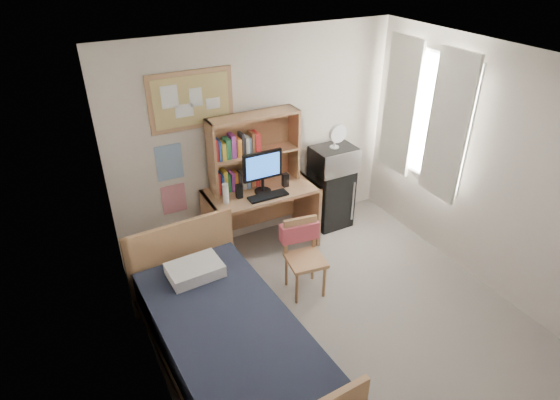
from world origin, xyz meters
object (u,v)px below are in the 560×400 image
speaker_right (285,180)px  desk_fan (335,137)px  desk (261,219)px  mini_fridge (330,196)px  speaker_left (239,191)px  microwave (334,159)px  monitor (262,172)px  bed (230,349)px  bulletin_board (191,100)px  desk_chair (306,259)px

speaker_right → desk_fan: 0.86m
desk → mini_fridge: desk is taller
speaker_left → microwave: bearing=5.4°
monitor → speaker_right: 0.35m
desk_fan → bed: bearing=-142.2°
desk → monitor: 0.67m
bulletin_board → bed: 2.59m
speaker_right → desk: bearing=168.7°
speaker_left → desk_fan: bearing=5.4°
bulletin_board → speaker_right: bulletin_board is taller
bulletin_board → desk: bearing=-27.6°
bed → desk_fan: desk_fan is taller
desk_fan → monitor: bearing=-173.7°
monitor → microwave: bearing=6.9°
bulletin_board → monitor: 1.13m
desk_chair → microwave: 1.55m
desk → speaker_right: size_ratio=7.98×
bulletin_board → monitor: (0.64, -0.39, -0.84)m
desk_chair → mini_fridge: size_ratio=1.06×
mini_fridge → speaker_right: (-0.77, -0.15, 0.50)m
desk_chair → mini_fridge: bearing=54.6°
bed → speaker_left: 1.87m
bulletin_board → mini_fridge: bulletin_board is taller
bulletin_board → microwave: bearing=-8.8°
mini_fridge → microwave: microwave is taller
desk → bed: size_ratio=0.60×
bulletin_board → desk_chair: 2.11m
desk_chair → desk_fan: 1.68m
monitor → desk_fan: (1.07, 0.13, 0.19)m
desk_chair → speaker_right: bearing=83.3°
microwave → monitor: bearing=-173.7°
bulletin_board → desk_chair: size_ratio=1.10×
desk_chair → monitor: size_ratio=1.68×
desk_chair → microwave: (1.00, 1.05, 0.54)m
speaker_left → desk_fan: desk_fan is taller
speaker_right → desk_fan: size_ratio=0.57×
microwave → desk_fan: (0.00, 0.00, 0.30)m
mini_fridge → speaker_left: (-1.37, -0.15, 0.50)m
bed → monitor: (1.09, 1.58, 0.78)m
mini_fridge → microwave: bearing=-90.0°
bulletin_board → microwave: (1.71, -0.26, -0.95)m
mini_fridge → bed: mini_fridge is taller
speaker_right → mini_fridge: bearing=11.0°
monitor → desk_fan: bearing=6.9°
desk → bed: (-1.09, -1.64, -0.11)m
speaker_left → desk_fan: size_ratio=0.57×
bed → speaker_left: bearing=60.3°
bulletin_board → mini_fridge: size_ratio=1.16×
bed → speaker_right: size_ratio=13.30×
monitor → bed: bearing=-124.6°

